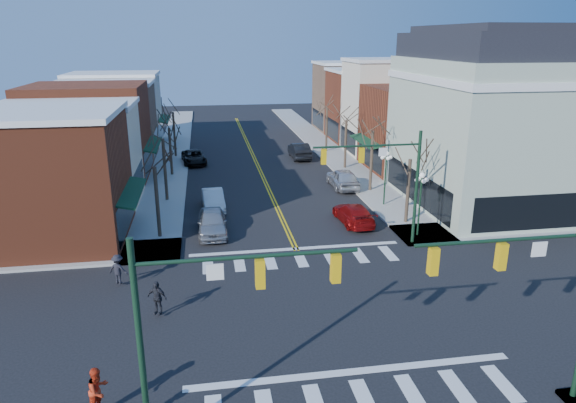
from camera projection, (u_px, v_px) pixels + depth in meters
name	position (u px, v px, depth m)	size (l,w,h in m)	color
ground	(325.00, 312.00, 24.31)	(160.00, 160.00, 0.00)	black
sidewalk_left	(164.00, 197.00, 41.73)	(3.50, 70.00, 0.15)	#9E9B93
sidewalk_right	(370.00, 187.00, 44.44)	(3.50, 70.00, 0.15)	#9E9B93
bldg_left_brick_a	(39.00, 180.00, 31.73)	(10.00, 8.50, 8.00)	maroon
bldg_left_stucco_a	(69.00, 157.00, 39.09)	(10.00, 7.00, 7.50)	beige
bldg_left_brick_b	(89.00, 132.00, 46.46)	(10.00, 9.00, 8.50)	maroon
bldg_left_tan	(106.00, 122.00, 54.32)	(10.00, 7.50, 7.80)	#87644A
bldg_left_stucco_b	(116.00, 110.00, 61.54)	(10.00, 8.00, 8.20)	beige
bldg_right_brick_a	(420.00, 129.00, 49.70)	(10.00, 8.50, 8.00)	maroon
bldg_right_stucco	(393.00, 108.00, 56.67)	(10.00, 7.00, 10.00)	beige
bldg_right_brick_b	(371.00, 106.00, 63.95)	(10.00, 8.00, 8.50)	maroon
bldg_right_tan	(353.00, 97.00, 71.39)	(10.00, 8.00, 9.00)	#87644A
victorian_corner	(497.00, 118.00, 38.47)	(12.25, 14.25, 13.30)	#A9B89F
traffic_mast_near_left	(203.00, 313.00, 15.06)	(6.60, 0.28, 7.20)	#14331E
traffic_mast_near_right	(545.00, 285.00, 16.78)	(6.60, 0.28, 7.20)	#14331E
traffic_mast_far_right	(388.00, 173.00, 30.69)	(6.60, 0.28, 7.20)	#14331E
lamppost_corner	(421.00, 193.00, 32.67)	(0.36, 0.36, 4.33)	#14331E
lamppost_midblock	(386.00, 169.00, 38.78)	(0.36, 0.36, 4.33)	#14331E
tree_left_a	(157.00, 203.00, 32.62)	(0.24, 0.24, 4.76)	#382B21
tree_left_b	(165.00, 171.00, 40.10)	(0.24, 0.24, 5.04)	#382B21
tree_left_c	(171.00, 152.00, 47.69)	(0.24, 0.24, 4.55)	#382B21
tree_left_d	(174.00, 135.00, 55.16)	(0.24, 0.24, 4.90)	#382B21
tree_right_a	(408.00, 192.00, 35.25)	(0.24, 0.24, 4.62)	#382B21
tree_right_b	(371.00, 162.00, 42.68)	(0.24, 0.24, 5.18)	#382B21
tree_right_c	(346.00, 145.00, 50.25)	(0.24, 0.24, 4.83)	#382B21
tree_right_d	(327.00, 130.00, 57.75)	(0.24, 0.24, 4.97)	#382B21
car_left_near	(212.00, 222.00, 33.84)	(1.89, 4.69, 1.60)	#A3A4A8
car_left_mid	(213.00, 200.00, 38.87)	(1.52, 4.35, 1.43)	silver
car_left_far	(194.00, 157.00, 52.84)	(2.27, 4.92, 1.37)	black
car_right_near	(354.00, 214.00, 35.83)	(1.94, 4.77, 1.38)	maroon
car_right_mid	(343.00, 178.00, 44.29)	(2.01, 4.99, 1.70)	silver
car_right_far	(299.00, 151.00, 55.17)	(1.78, 5.09, 1.68)	black
pedestrian_red_b	(98.00, 390.00, 17.38)	(0.84, 0.66, 1.73)	red
pedestrian_dark_a	(157.00, 298.00, 23.70)	(0.96, 0.40, 1.64)	black
pedestrian_dark_b	(118.00, 269.00, 26.62)	(1.04, 0.60, 1.61)	black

